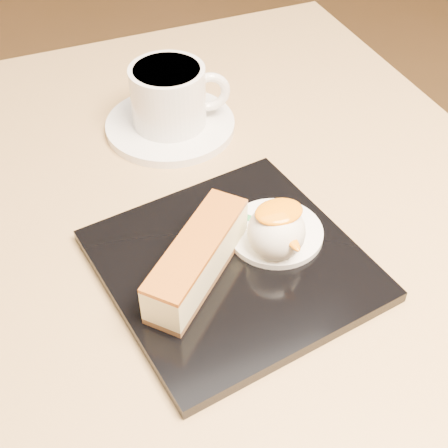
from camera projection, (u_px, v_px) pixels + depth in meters
name	position (u px, v px, depth m)	size (l,w,h in m)	color
table	(159.00, 333.00, 0.71)	(0.80, 0.80, 0.72)	black
dessert_plate	(232.00, 265.00, 0.57)	(0.22, 0.22, 0.01)	black
cheesecake	(197.00, 259.00, 0.54)	(0.12, 0.12, 0.04)	brown
cream_smear	(275.00, 232.00, 0.59)	(0.09, 0.09, 0.01)	white
ice_cream_scoop	(276.00, 232.00, 0.55)	(0.05, 0.05, 0.05)	white
mango_sauce	(279.00, 212.00, 0.54)	(0.04, 0.03, 0.01)	orange
mint_sprig	(236.00, 221.00, 0.59)	(0.03, 0.02, 0.00)	#2D8B41
saucer	(170.00, 125.00, 0.73)	(0.15, 0.15, 0.01)	white
coffee_cup	(170.00, 95.00, 0.70)	(0.11, 0.08, 0.07)	white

